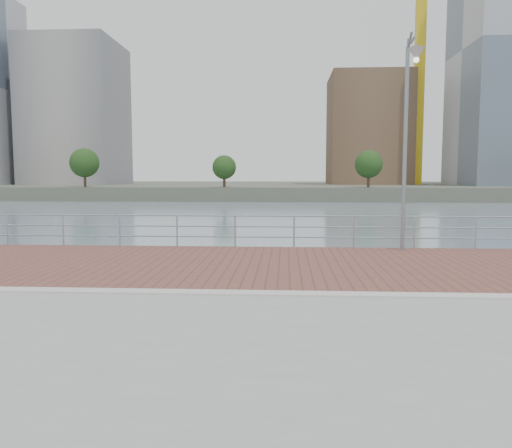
{
  "coord_description": "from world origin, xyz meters",
  "views": [
    {
      "loc": [
        0.72,
        -10.22,
        2.48
      ],
      "look_at": [
        0.0,
        2.0,
        1.3
      ],
      "focal_mm": 35.0,
      "sensor_mm": 36.0,
      "label": 1
    }
  ],
  "objects": [
    {
      "name": "water",
      "position": [
        0.0,
        0.0,
        -2.0
      ],
      "size": [
        400.0,
        400.0,
        0.0
      ],
      "primitive_type": "plane",
      "color": "slate",
      "rests_on": "ground"
    },
    {
      "name": "brick_lane",
      "position": [
        0.0,
        3.6,
        0.01
      ],
      "size": [
        40.0,
        6.8,
        0.02
      ],
      "primitive_type": "cube",
      "color": "brown",
      "rests_on": "seawall"
    },
    {
      "name": "curb",
      "position": [
        0.0,
        0.0,
        0.03
      ],
      "size": [
        40.0,
        0.4,
        0.06
      ],
      "primitive_type": "cube",
      "color": "#B7B5AD",
      "rests_on": "seawall"
    },
    {
      "name": "far_shore",
      "position": [
        0.0,
        122.5,
        -0.75
      ],
      "size": [
        320.0,
        95.0,
        2.5
      ],
      "primitive_type": "cube",
      "color": "#4C5142",
      "rests_on": "ground"
    },
    {
      "name": "guardrail",
      "position": [
        0.0,
        7.0,
        0.69
      ],
      "size": [
        39.06,
        0.06,
        1.13
      ],
      "color": "#8C9EA8",
      "rests_on": "brick_lane"
    },
    {
      "name": "street_lamp",
      "position": [
        4.62,
        6.01,
        4.73
      ],
      "size": [
        0.48,
        1.41,
        6.65
      ],
      "color": "gray",
      "rests_on": "brick_lane"
    },
    {
      "name": "tower_crane",
      "position": [
        27.36,
        104.0,
        33.5
      ],
      "size": [
        47.0,
        2.0,
        50.7
      ],
      "color": "gold",
      "rests_on": "far_shore"
    },
    {
      "name": "skyline",
      "position": [
        30.19,
        104.47,
        24.35
      ],
      "size": [
        233.0,
        41.0,
        70.05
      ],
      "color": "#ADA38E",
      "rests_on": "far_shore"
    },
    {
      "name": "shoreline_trees",
      "position": [
        -11.58,
        77.0,
        4.54
      ],
      "size": [
        109.95,
        5.16,
        6.88
      ],
      "color": "#473323",
      "rests_on": "far_shore"
    }
  ]
}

